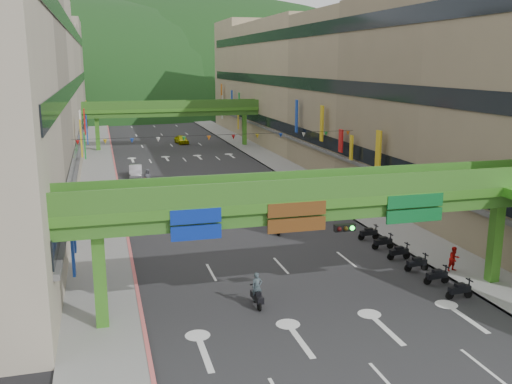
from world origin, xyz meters
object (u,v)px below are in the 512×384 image
Objects in this scene: scooter_rider_near at (257,291)px; car_yellow at (181,139)px; car_silver at (136,171)px; overpass_near at (339,211)px; scooter_rider_mid at (276,221)px; pedestrian_red at (454,261)px.

scooter_rider_near is 63.17m from car_yellow.
car_silver is at bearing 95.93° from scooter_rider_near.
overpass_near reaches higher than car_silver.
overpass_near is 15.02× the size of scooter_rider_mid.
scooter_rider_mid reaches higher than pedestrian_red.
scooter_rider_mid reaches higher than car_yellow.
car_silver is (-3.89, 37.46, -0.20)m from scooter_rider_near.
scooter_rider_near is 13.00m from pedestrian_red.
car_yellow is at bearing 90.63° from pedestrian_red.
car_silver is 2.62× the size of pedestrian_red.
overpass_near is at bearing -75.35° from car_silver.
overpass_near is 6.03m from scooter_rider_near.
scooter_rider_mid is (0.86, 13.39, -4.26)m from overpass_near.
scooter_rider_near reaches higher than scooter_rider_mid.
scooter_rider_near reaches higher than car_yellow.
car_silver is 39.64m from pedestrian_red.
car_silver is at bearing 101.64° from overpass_near.
overpass_near is at bearing -14.68° from scooter_rider_near.
car_yellow is (0.86, 64.04, -4.53)m from overpass_near.
car_silver is (-7.93, 38.52, -4.54)m from overpass_near.
car_yellow is at bearing 74.00° from car_silver.
scooter_rider_near is 1.23× the size of pedestrian_red.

